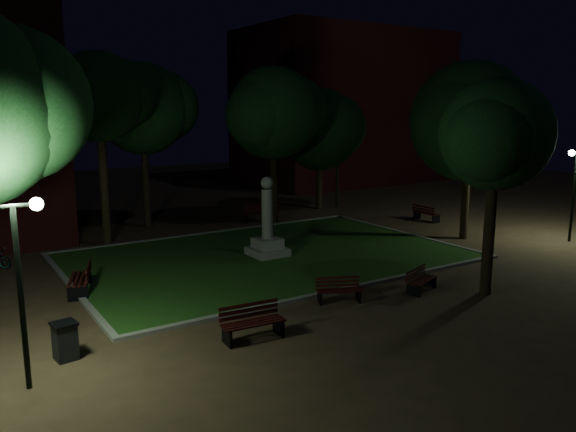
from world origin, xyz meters
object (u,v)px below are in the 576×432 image
(trash_bin, at_px, (65,341))
(bench_near_right, at_px, (420,280))
(bench_west_near, at_px, (252,323))
(bench_far_side, at_px, (262,213))
(bench_right_side, at_px, (426,214))
(bench_left_side, at_px, (82,280))
(monument, at_px, (267,234))
(bench_near_left, at_px, (339,291))

(trash_bin, bearing_deg, bench_near_right, -4.96)
(bench_west_near, xyz_separation_m, bench_far_side, (7.96, 13.15, 0.04))
(bench_far_side, bearing_deg, trash_bin, 66.35)
(bench_right_side, height_order, trash_bin, trash_bin)
(bench_left_side, bearing_deg, bench_near_right, 76.46)
(monument, xyz_separation_m, bench_west_near, (-4.56, -6.87, -0.52))
(bench_near_right, xyz_separation_m, bench_right_side, (8.88, 8.21, 0.04))
(bench_near_left, bearing_deg, trash_bin, -158.52)
(monument, bearing_deg, bench_left_side, -175.03)
(bench_left_side, height_order, trash_bin, bench_left_side)
(monument, distance_m, bench_near_left, 5.94)
(bench_near_left, relative_size, bench_far_side, 0.77)
(bench_west_near, height_order, trash_bin, trash_bin)
(bench_near_left, height_order, bench_far_side, bench_far_side)
(bench_left_side, distance_m, trash_bin, 5.09)
(bench_right_side, bearing_deg, bench_left_side, 97.18)
(bench_near_right, height_order, bench_far_side, bench_far_side)
(monument, bearing_deg, bench_far_side, 61.54)
(bench_near_left, bearing_deg, bench_right_side, 56.56)
(bench_near_right, bearing_deg, trash_bin, 155.75)
(bench_right_side, bearing_deg, bench_near_left, 122.47)
(bench_right_side, relative_size, bench_far_side, 0.81)
(bench_west_near, bearing_deg, bench_near_left, 20.72)
(bench_near_left, bearing_deg, bench_near_right, 11.77)
(bench_left_side, height_order, bench_far_side, bench_far_side)
(bench_right_side, xyz_separation_m, trash_bin, (-19.80, -7.26, 0.07))
(bench_left_side, xyz_separation_m, bench_right_side, (18.29, 2.39, -0.06))
(monument, relative_size, bench_left_side, 1.69)
(trash_bin, bearing_deg, bench_right_side, 20.14)
(monument, height_order, bench_far_side, monument)
(bench_near_left, height_order, bench_left_side, bench_left_side)
(bench_near_right, bearing_deg, monument, 88.00)
(bench_near_right, height_order, bench_west_near, bench_west_near)
(bench_near_right, relative_size, bench_left_side, 0.78)
(bench_left_side, distance_m, bench_right_side, 18.45)
(trash_bin, bearing_deg, bench_west_near, -17.42)
(bench_west_near, height_order, bench_left_side, bench_left_side)
(bench_west_near, relative_size, trash_bin, 1.85)
(bench_near_right, distance_m, trash_bin, 10.96)
(bench_near_right, height_order, bench_left_side, bench_left_side)
(bench_right_side, bearing_deg, trash_bin, 109.86)
(bench_near_left, xyz_separation_m, bench_near_right, (2.91, -0.62, -0.00))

